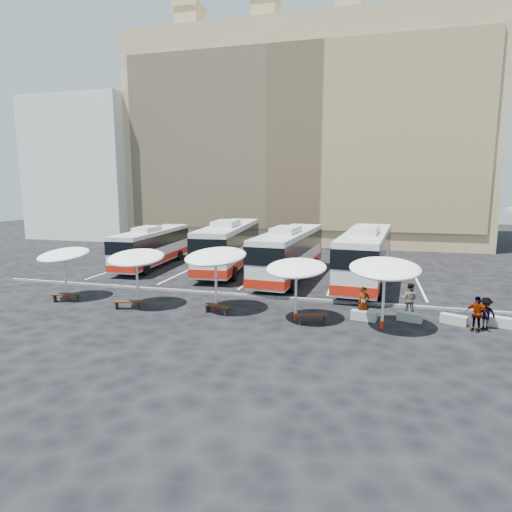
% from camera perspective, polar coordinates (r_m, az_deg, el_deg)
% --- Properties ---
extents(ground, '(120.00, 120.00, 0.00)m').
position_cam_1_polar(ground, '(27.14, -3.69, -5.51)').
color(ground, black).
rests_on(ground, ground).
extents(sandstone_building, '(42.00, 18.25, 29.60)m').
position_cam_1_polar(sandstone_building, '(57.60, 6.66, 15.03)').
color(sandstone_building, tan).
rests_on(sandstone_building, ground).
extents(apartment_block, '(14.00, 14.00, 18.00)m').
position_cam_1_polar(apartment_block, '(64.19, -20.03, 10.71)').
color(apartment_block, silver).
rests_on(apartment_block, ground).
extents(curb_divider, '(34.00, 0.25, 0.15)m').
position_cam_1_polar(curb_divider, '(27.58, -3.36, -5.10)').
color(curb_divider, black).
rests_on(curb_divider, ground).
extents(bay_lines, '(24.15, 12.00, 0.01)m').
position_cam_1_polar(bay_lines, '(34.61, 0.53, -2.19)').
color(bay_lines, white).
rests_on(bay_lines, ground).
extents(bus_0, '(2.98, 11.24, 3.54)m').
position_cam_1_polar(bus_0, '(38.06, -13.64, 1.36)').
color(bus_0, silver).
rests_on(bus_0, ground).
extents(bus_1, '(3.93, 13.33, 4.17)m').
position_cam_1_polar(bus_1, '(35.67, -3.59, 1.60)').
color(bus_1, silver).
rests_on(bus_1, ground).
extents(bus_2, '(3.55, 12.75, 4.00)m').
position_cam_1_polar(bus_2, '(32.22, 4.44, 0.58)').
color(bus_2, silver).
rests_on(bus_2, ground).
extents(bus_3, '(3.93, 13.32, 4.17)m').
position_cam_1_polar(bus_3, '(31.49, 14.39, 0.26)').
color(bus_3, silver).
rests_on(bus_3, ground).
extents(sunshade_0, '(3.80, 3.83, 3.22)m').
position_cam_1_polar(sunshade_0, '(28.91, -24.26, 0.13)').
color(sunshade_0, silver).
rests_on(sunshade_0, ground).
extents(sunshade_1, '(3.54, 3.58, 3.36)m').
position_cam_1_polar(sunshade_1, '(25.54, -15.68, -0.24)').
color(sunshade_1, silver).
rests_on(sunshade_1, ground).
extents(sunshade_2, '(4.28, 4.31, 3.61)m').
position_cam_1_polar(sunshade_2, '(23.82, -5.42, -0.11)').
color(sunshade_2, silver).
rests_on(sunshade_2, ground).
extents(sunshade_3, '(3.67, 3.70, 3.27)m').
position_cam_1_polar(sunshade_3, '(22.06, 5.39, -1.64)').
color(sunshade_3, silver).
rests_on(sunshade_3, ground).
extents(sunshade_4, '(3.52, 3.56, 3.55)m').
position_cam_1_polar(sunshade_4, '(21.53, 16.80, -1.64)').
color(sunshade_4, silver).
rests_on(sunshade_4, ground).
extents(wood_bench_0, '(1.67, 0.98, 0.50)m').
position_cam_1_polar(wood_bench_0, '(28.47, -24.02, -4.83)').
color(wood_bench_0, '#32180B').
rests_on(wood_bench_0, ground).
extents(wood_bench_1, '(1.55, 0.77, 0.46)m').
position_cam_1_polar(wood_bench_1, '(25.60, -16.81, -6.02)').
color(wood_bench_1, '#32180B').
rests_on(wood_bench_1, ground).
extents(wood_bench_2, '(1.63, 0.81, 0.48)m').
position_cam_1_polar(wood_bench_2, '(23.73, -5.19, -6.82)').
color(wood_bench_2, '#32180B').
rests_on(wood_bench_2, ground).
extents(wood_bench_3, '(1.69, 0.96, 0.50)m').
position_cam_1_polar(wood_bench_3, '(22.14, 7.49, -8.02)').
color(wood_bench_3, '#32180B').
rests_on(wood_bench_3, ground).
extents(conc_bench_0, '(1.36, 0.69, 0.49)m').
position_cam_1_polar(conc_bench_0, '(23.27, 14.17, -7.73)').
color(conc_bench_0, gray).
rests_on(conc_bench_0, ground).
extents(conc_bench_1, '(1.31, 0.74, 0.47)m').
position_cam_1_polar(conc_bench_1, '(23.79, 19.79, -7.66)').
color(conc_bench_1, gray).
rests_on(conc_bench_1, ground).
extents(conc_bench_2, '(1.32, 0.89, 0.47)m').
position_cam_1_polar(conc_bench_2, '(24.21, 24.86, -7.69)').
color(conc_bench_2, gray).
rests_on(conc_bench_2, ground).
extents(conc_bench_3, '(1.41, 0.85, 0.50)m').
position_cam_1_polar(conc_bench_3, '(24.79, 30.13, -7.67)').
color(conc_bench_3, gray).
rests_on(conc_bench_3, ground).
extents(passenger_0, '(0.72, 0.57, 1.74)m').
position_cam_1_polar(passenger_0, '(23.30, 14.15, -6.11)').
color(passenger_0, black).
rests_on(passenger_0, ground).
extents(passenger_1, '(1.03, 0.91, 1.77)m').
position_cam_1_polar(passenger_1, '(24.75, 19.78, -5.43)').
color(passenger_1, black).
rests_on(passenger_1, ground).
extents(passenger_2, '(1.09, 0.91, 1.74)m').
position_cam_1_polar(passenger_2, '(23.34, 27.32, -6.87)').
color(passenger_2, black).
rests_on(passenger_2, ground).
extents(passenger_3, '(1.16, 0.87, 1.60)m').
position_cam_1_polar(passenger_3, '(23.90, 28.25, -6.75)').
color(passenger_3, black).
rests_on(passenger_3, ground).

